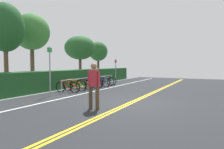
{
  "coord_description": "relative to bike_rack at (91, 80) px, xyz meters",
  "views": [
    {
      "loc": [
        -7.84,
        -3.22,
        1.67
      ],
      "look_at": [
        2.94,
        2.39,
        1.03
      ],
      "focal_mm": 32.1,
      "sensor_mm": 36.0,
      "label": 1
    }
  ],
  "objects": [
    {
      "name": "ground_plane",
      "position": [
        -3.85,
        -4.48,
        -0.6
      ],
      "size": [
        33.19,
        10.94,
        0.05
      ],
      "primitive_type": "cube",
      "color": "#232628"
    },
    {
      "name": "centre_line_yellow_inner",
      "position": [
        -3.85,
        -4.56,
        -0.57
      ],
      "size": [
        29.87,
        0.1,
        0.0
      ],
      "primitive_type": "cube",
      "color": "gold",
      "rests_on": "ground_plane"
    },
    {
      "name": "centre_line_yellow_outer",
      "position": [
        -3.85,
        -4.4,
        -0.57
      ],
      "size": [
        29.87,
        0.1,
        0.0
      ],
      "primitive_type": "cube",
      "color": "gold",
      "rests_on": "ground_plane"
    },
    {
      "name": "bike_lane_stripe_white",
      "position": [
        -3.85,
        -1.1,
        -0.57
      ],
      "size": [
        29.87,
        0.12,
        0.0
      ],
      "primitive_type": "cube",
      "color": "white",
      "rests_on": "ground_plane"
    },
    {
      "name": "bike_rack",
      "position": [
        0.0,
        0.0,
        0.0
      ],
      "size": [
        6.16,
        0.05,
        0.76
      ],
      "color": "#9EA0A5",
      "rests_on": "ground_plane"
    },
    {
      "name": "bicycle_0",
      "position": [
        -2.49,
        0.04,
        -0.26
      ],
      "size": [
        0.46,
        1.67,
        0.69
      ],
      "color": "black",
      "rests_on": "ground_plane"
    },
    {
      "name": "bicycle_1",
      "position": [
        -1.75,
        0.11,
        -0.22
      ],
      "size": [
        0.46,
        1.7,
        0.75
      ],
      "color": "black",
      "rests_on": "ground_plane"
    },
    {
      "name": "bicycle_2",
      "position": [
        -1.03,
        0.07,
        -0.26
      ],
      "size": [
        0.56,
        1.67,
        0.69
      ],
      "color": "black",
      "rests_on": "ground_plane"
    },
    {
      "name": "bicycle_3",
      "position": [
        -0.42,
        -0.15,
        -0.23
      ],
      "size": [
        0.55,
        1.71,
        0.75
      ],
      "color": "black",
      "rests_on": "ground_plane"
    },
    {
      "name": "bicycle_4",
      "position": [
        0.4,
        0.07,
        -0.24
      ],
      "size": [
        0.46,
        1.67,
        0.72
      ],
      "color": "black",
      "rests_on": "ground_plane"
    },
    {
      "name": "bicycle_5",
      "position": [
        1.02,
        -0.13,
        -0.22
      ],
      "size": [
        0.46,
        1.71,
        0.75
      ],
      "color": "black",
      "rests_on": "ground_plane"
    },
    {
      "name": "bicycle_6",
      "position": [
        1.9,
        -0.04,
        -0.26
      ],
      "size": [
        0.49,
        1.67,
        0.68
      ],
      "color": "black",
      "rests_on": "ground_plane"
    },
    {
      "name": "bicycle_7",
      "position": [
        2.53,
        0.12,
        -0.26
      ],
      "size": [
        0.46,
        1.7,
        0.68
      ],
      "color": "black",
      "rests_on": "ground_plane"
    },
    {
      "name": "pedestrian",
      "position": [
        -5.49,
        -3.73,
        0.41
      ],
      "size": [
        0.32,
        0.49,
        1.71
      ],
      "color": "#4C3826",
      "rests_on": "ground_plane"
    },
    {
      "name": "sign_post_near",
      "position": [
        -3.96,
        -0.04,
        0.96
      ],
      "size": [
        0.36,
        0.09,
        2.58
      ],
      "color": "gray",
      "rests_on": "ground_plane"
    },
    {
      "name": "sign_post_far",
      "position": [
        3.36,
        -0.22,
        0.68
      ],
      "size": [
        0.36,
        0.06,
        2.07
      ],
      "color": "gray",
      "rests_on": "ground_plane"
    },
    {
      "name": "hedge_backdrop",
      "position": [
        1.5,
        1.89,
        0.04
      ],
      "size": [
        15.11,
        1.31,
        1.23
      ],
      "primitive_type": "cube",
      "color": "#1C4C21",
      "rests_on": "ground_plane"
    },
    {
      "name": "tree_near_left",
      "position": [
        -4.36,
        2.91,
        3.14
      ],
      "size": [
        2.08,
        2.08,
        5.12
      ],
      "color": "brown",
      "rests_on": "ground_plane"
    },
    {
      "name": "tree_mid",
      "position": [
        -1.8,
        3.76,
        3.3
      ],
      "size": [
        2.46,
        2.46,
        5.17
      ],
      "color": "brown",
      "rests_on": "ground_plane"
    },
    {
      "name": "tree_far_right",
      "position": [
        3.55,
        3.58,
        2.59
      ],
      "size": [
        2.86,
        2.86,
        4.28
      ],
      "color": "brown",
      "rests_on": "ground_plane"
    },
    {
      "name": "tree_extra",
      "position": [
        7.57,
        4.06,
        2.48
      ],
      "size": [
        2.09,
        2.09,
        4.16
      ],
      "color": "#473323",
      "rests_on": "ground_plane"
    }
  ]
}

